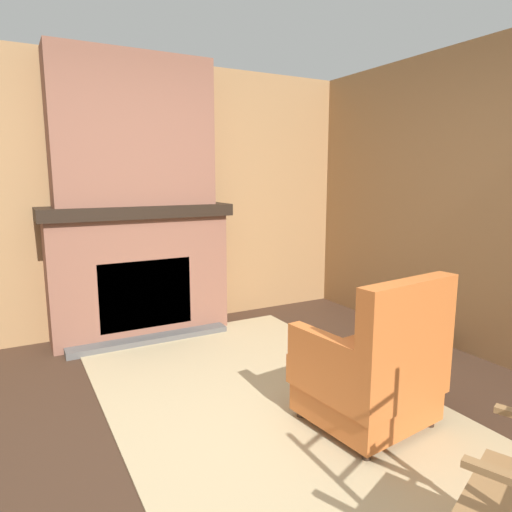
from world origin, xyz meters
TOP-DOWN VIEW (x-y plane):
  - ground_plane at (0.00, 0.00)m, footprint 14.00×14.00m
  - wood_panel_wall_left at (-2.35, 0.00)m, footprint 0.06×5.25m
  - fireplace_hearth at (-2.11, 0.00)m, footprint 0.61×1.72m
  - chimney_breast at (-2.12, 0.00)m, footprint 0.35×1.42m
  - area_rug at (-0.19, 0.38)m, footprint 3.65×1.99m
  - armchair at (0.18, 0.78)m, footprint 0.74×0.78m
  - firewood_stack at (-0.63, 1.94)m, footprint 0.56×0.52m
  - oil_lamp_vase at (-2.16, -0.43)m, footprint 0.12×0.12m
  - storage_case at (-2.16, 0.62)m, footprint 0.16×0.27m

SIDE VIEW (x-z plane):
  - ground_plane at x=0.00m, z-range 0.00..0.00m
  - area_rug at x=-0.19m, z-range 0.00..0.01m
  - firewood_stack at x=-0.63m, z-range 0.00..0.16m
  - armchair at x=0.18m, z-range -0.13..0.82m
  - fireplace_hearth at x=-2.11m, z-range 0.00..1.23m
  - wood_panel_wall_left at x=-2.35m, z-range 0.00..2.58m
  - storage_case at x=-2.16m, z-range 1.24..1.39m
  - oil_lamp_vase at x=-2.16m, z-range 1.20..1.48m
  - chimney_breast at x=-2.12m, z-range 1.24..2.56m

